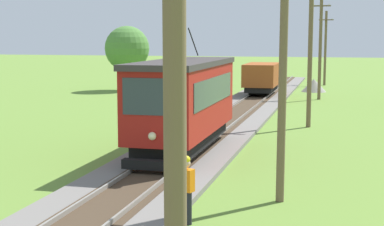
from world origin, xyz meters
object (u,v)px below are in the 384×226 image
utility_pole_foreground (175,141)px  gravel_pile (314,85)px  tree_left_far (127,48)px  track_worker (186,187)px  freight_car (262,77)px  utility_pole_far (320,45)px  utility_pole_distant (325,47)px  red_tram (183,101)px  utility_pole_mid (310,46)px  utility_pole_near_tram (283,64)px

utility_pole_foreground → gravel_pile: size_ratio=3.37×
tree_left_far → track_worker: bearing=-67.4°
freight_car → utility_pole_far: (4.46, -0.73, 2.52)m
utility_pole_far → utility_pole_distant: (0.00, 13.54, -0.39)m
red_tram → utility_pole_mid: bearing=63.4°
red_tram → utility_pole_foreground: bearing=-75.3°
freight_car → utility_pole_near_tram: bearing=-81.4°
utility_pole_mid → utility_pole_distant: utility_pole_mid is taller
utility_pole_near_tram → gravel_pile: (-0.68, 34.90, -3.42)m
utility_pole_far → gravel_pile: size_ratio=3.71×
utility_pole_near_tram → utility_pole_far: size_ratio=0.97×
tree_left_far → freight_car: bearing=-13.4°
utility_pole_near_tram → utility_pole_mid: (0.00, 14.49, 0.28)m
utility_pole_foreground → utility_pole_mid: utility_pole_mid is taller
freight_car → utility_pole_mid: 15.75m
utility_pole_mid → track_worker: (-2.10, -17.38, -3.27)m
freight_car → track_worker: 32.33m
freight_car → gravel_pile: bearing=55.8°
utility_pole_mid → utility_pole_distant: bearing=90.0°
red_tram → track_worker: size_ratio=4.79×
utility_pole_foreground → utility_pole_far: size_ratio=0.91×
utility_pole_distant → track_worker: (-2.10, -45.06, -2.70)m
utility_pole_far → tree_left_far: bearing=167.7°
red_tram → freight_car: (-0.00, 23.74, -0.64)m
utility_pole_mid → red_tram: bearing=-116.6°
freight_car → utility_pole_near_tram: size_ratio=0.67×
freight_car → utility_pole_distant: bearing=70.8°
utility_pole_near_tram → tree_left_far: bearing=117.4°
utility_pole_foreground → utility_pole_far: (-0.00, 39.94, 0.36)m
utility_pole_foreground → utility_pole_near_tram: bearing=90.0°
red_tram → utility_pole_foreground: utility_pole_foreground is taller
red_tram → gravel_pile: red_tram is taller
utility_pole_foreground → track_worker: size_ratio=4.05×
red_tram → utility_pole_foreground: size_ratio=1.18×
freight_car → utility_pole_mid: bearing=-73.3°
freight_car → track_worker: freight_car is taller
utility_pole_distant → gravel_pile: (-0.68, -7.27, -3.14)m
freight_car → utility_pole_far: utility_pole_far is taller
utility_pole_foreground → tree_left_far: utility_pole_foreground is taller
red_tram → utility_pole_near_tram: utility_pole_near_tram is taller
utility_pole_distant → track_worker: 45.19m
gravel_pile → utility_pole_far: bearing=-83.8°
utility_pole_near_tram → freight_car: bearing=98.6°
red_tram → tree_left_far: bearing=114.7°
gravel_pile → utility_pole_distant: bearing=84.6°
utility_pole_mid → track_worker: bearing=-96.9°
utility_pole_distant → utility_pole_far: bearing=-90.0°
gravel_pile → utility_pole_mid: bearing=-88.1°
utility_pole_mid → utility_pole_distant: 27.68m
freight_car → utility_pole_near_tram: utility_pole_near_tram is taller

